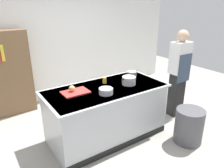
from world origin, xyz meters
TOP-DOWN VIEW (x-y plane):
  - ground_plane at (0.00, 0.00)m, footprint 10.00×10.00m
  - back_wall at (0.00, 2.10)m, footprint 6.40×0.12m
  - counter_island at (0.00, -0.00)m, footprint 1.98×0.98m
  - cutting_board at (-0.49, 0.10)m, footprint 0.40×0.28m
  - onion at (-0.53, 0.13)m, footprint 0.10×0.10m
  - stock_pot at (0.40, -0.07)m, footprint 0.29×0.23m
  - sauce_pan at (0.69, 0.20)m, footprint 0.24×0.18m
  - mixing_bowl at (-0.13, -0.20)m, footprint 0.21×0.21m
  - juice_cup at (0.10, 0.20)m, footprint 0.07×0.07m
  - trash_bin at (1.03, -0.89)m, footprint 0.46×0.46m
  - person_chef at (1.59, -0.14)m, footprint 0.38×0.25m
  - bookshelf at (-1.27, 1.80)m, footprint 1.10×0.31m

SIDE VIEW (x-z plane):
  - ground_plane at x=0.00m, z-range 0.00..0.00m
  - trash_bin at x=1.03m, z-range 0.00..0.58m
  - counter_island at x=0.00m, z-range 0.02..0.92m
  - bookshelf at x=-1.27m, z-range 0.00..1.70m
  - cutting_board at x=-0.49m, z-range 0.90..0.92m
  - person_chef at x=1.59m, z-range 0.05..1.77m
  - mixing_bowl at x=-0.13m, z-range 0.90..0.99m
  - juice_cup at x=0.10m, z-range 0.90..1.00m
  - sauce_pan at x=0.69m, z-range 0.90..1.00m
  - onion at x=-0.53m, z-range 0.92..1.02m
  - stock_pot at x=0.40m, z-range 0.90..1.04m
  - back_wall at x=0.00m, z-range 0.00..3.00m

